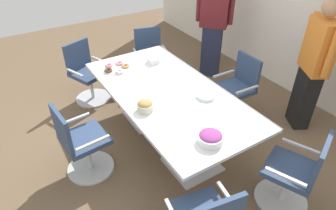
# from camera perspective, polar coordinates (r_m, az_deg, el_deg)

# --- Properties ---
(ground_plane) EXTENTS (10.00, 10.00, 0.01)m
(ground_plane) POSITION_cam_1_polar(r_m,az_deg,el_deg) (3.94, 0.00, -6.62)
(ground_plane) COLOR brown
(back_wall) EXTENTS (8.00, 0.10, 2.80)m
(back_wall) POSITION_cam_1_polar(r_m,az_deg,el_deg) (4.84, 26.14, 17.11)
(back_wall) COLOR white
(back_wall) RESTS_ON ground
(conference_table) EXTENTS (2.40, 1.20, 0.75)m
(conference_table) POSITION_cam_1_polar(r_m,az_deg,el_deg) (3.56, 0.00, 0.99)
(conference_table) COLOR white
(conference_table) RESTS_ON ground
(office_chair_0) EXTENTS (0.66, 0.66, 0.91)m
(office_chair_0) POSITION_cam_1_polar(r_m,az_deg,el_deg) (5.01, -3.42, 8.76)
(office_chair_0) COLOR silver
(office_chair_0) RESTS_ON ground
(office_chair_1) EXTENTS (0.70, 0.70, 0.91)m
(office_chair_1) POSITION_cam_1_polar(r_m,az_deg,el_deg) (4.69, -15.36, 5.55)
(office_chair_1) COLOR silver
(office_chair_1) RESTS_ON ground
(office_chair_2) EXTENTS (0.59, 0.59, 0.91)m
(office_chair_2) POSITION_cam_1_polar(r_m,az_deg,el_deg) (3.40, -16.48, -7.37)
(office_chair_2) COLOR silver
(office_chair_2) RESTS_ON ground
(office_chair_4) EXTENTS (0.71, 0.71, 0.91)m
(office_chair_4) POSITION_cam_1_polar(r_m,az_deg,el_deg) (3.20, 23.33, -12.44)
(office_chair_4) COLOR silver
(office_chair_4) RESTS_ON ground
(office_chair_5) EXTENTS (0.56, 0.56, 0.91)m
(office_chair_5) POSITION_cam_1_polar(r_m,az_deg,el_deg) (4.25, 13.07, 2.64)
(office_chair_5) COLOR silver
(office_chair_5) RESTS_ON ground
(person_standing_0) EXTENTS (0.52, 0.45, 1.86)m
(person_standing_0) POSITION_cam_1_polar(r_m,az_deg,el_deg) (5.07, 8.86, 15.76)
(person_standing_0) COLOR #232842
(person_standing_0) RESTS_ON ground
(person_standing_1) EXTENTS (0.57, 0.41, 1.75)m
(person_standing_1) POSITION_cam_1_polar(r_m,az_deg,el_deg) (4.13, 26.41, 6.91)
(person_standing_1) COLOR black
(person_standing_1) RESTS_ON ground
(snack_bowl_candy_mix) EXTENTS (0.25, 0.25, 0.11)m
(snack_bowl_candy_mix) POSITION_cam_1_polar(r_m,az_deg,el_deg) (2.77, 8.24, -6.21)
(snack_bowl_candy_mix) COLOR white
(snack_bowl_candy_mix) RESTS_ON conference_table
(snack_bowl_cookies) EXTENTS (0.18, 0.18, 0.12)m
(snack_bowl_cookies) POSITION_cam_1_polar(r_m,az_deg,el_deg) (3.15, -4.44, -0.11)
(snack_bowl_cookies) COLOR beige
(snack_bowl_cookies) RESTS_ON conference_table
(donut_platter) EXTENTS (0.35, 0.35, 0.04)m
(donut_platter) POSITION_cam_1_polar(r_m,az_deg,el_deg) (4.02, -9.94, 7.11)
(donut_platter) COLOR white
(donut_platter) RESTS_ON conference_table
(plate_stack) EXTENTS (0.21, 0.21, 0.04)m
(plate_stack) POSITION_cam_1_polar(r_m,az_deg,el_deg) (3.39, 7.35, 1.71)
(plate_stack) COLOR white
(plate_stack) RESTS_ON conference_table
(napkin_pile) EXTENTS (0.15, 0.15, 0.08)m
(napkin_pile) POSITION_cam_1_polar(r_m,az_deg,el_deg) (4.12, -2.89, 8.64)
(napkin_pile) COLOR white
(napkin_pile) RESTS_ON conference_table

